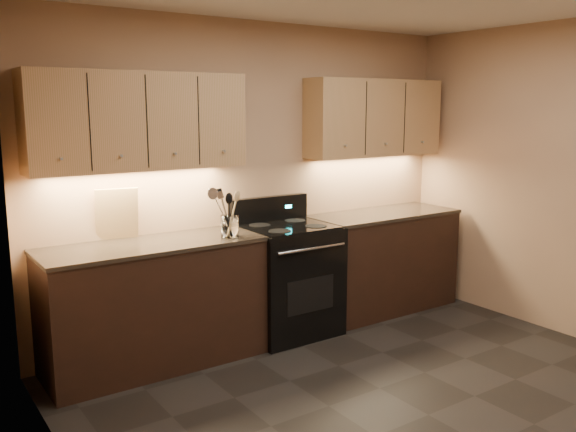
# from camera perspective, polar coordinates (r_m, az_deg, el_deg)

# --- Properties ---
(floor) EXTENTS (4.00, 4.00, 0.00)m
(floor) POSITION_cam_1_polar(r_m,az_deg,el_deg) (4.11, 13.01, -17.68)
(floor) COLOR black
(floor) RESTS_ON ground
(wall_back) EXTENTS (4.00, 0.04, 2.60)m
(wall_back) POSITION_cam_1_polar(r_m,az_deg,el_deg) (5.22, -2.78, 3.55)
(wall_back) COLOR tan
(wall_back) RESTS_ON ground
(wall_left) EXTENTS (0.04, 4.00, 2.60)m
(wall_left) POSITION_cam_1_polar(r_m,az_deg,el_deg) (2.59, -17.25, -3.74)
(wall_left) COLOR tan
(wall_left) RESTS_ON ground
(counter_left) EXTENTS (1.62, 0.62, 0.93)m
(counter_left) POSITION_cam_1_polar(r_m,az_deg,el_deg) (4.65, -12.40, -8.06)
(counter_left) COLOR black
(counter_left) RESTS_ON ground
(counter_right) EXTENTS (1.46, 0.62, 0.93)m
(counter_right) POSITION_cam_1_polar(r_m,az_deg,el_deg) (5.85, 8.76, -4.15)
(counter_right) COLOR black
(counter_right) RESTS_ON ground
(stove) EXTENTS (0.76, 0.68, 1.14)m
(stove) POSITION_cam_1_polar(r_m,az_deg,el_deg) (5.16, -0.07, -5.82)
(stove) COLOR black
(stove) RESTS_ON ground
(upper_cab_left) EXTENTS (1.60, 0.30, 0.70)m
(upper_cab_left) POSITION_cam_1_polar(r_m,az_deg,el_deg) (4.56, -13.77, 8.61)
(upper_cab_left) COLOR tan
(upper_cab_left) RESTS_ON wall_back
(upper_cab_right) EXTENTS (1.44, 0.30, 0.70)m
(upper_cab_right) POSITION_cam_1_polar(r_m,az_deg,el_deg) (5.78, 8.10, 9.07)
(upper_cab_right) COLOR tan
(upper_cab_right) RESTS_ON wall_back
(outlet_plate) EXTENTS (0.08, 0.01, 0.12)m
(outlet_plate) POSITION_cam_1_polar(r_m,az_deg,el_deg) (4.70, -16.33, 0.18)
(outlet_plate) COLOR #B2B5BA
(outlet_plate) RESTS_ON wall_back
(utensil_crock) EXTENTS (0.17, 0.17, 0.17)m
(utensil_crock) POSITION_cam_1_polar(r_m,az_deg,el_deg) (4.62, -5.49, -1.02)
(utensil_crock) COLOR white
(utensil_crock) RESTS_ON counter_left
(cutting_board) EXTENTS (0.32, 0.14, 0.39)m
(cutting_board) POSITION_cam_1_polar(r_m,az_deg,el_deg) (4.67, -15.72, 0.19)
(cutting_board) COLOR tan
(cutting_board) RESTS_ON counter_left
(wooden_spoon) EXTENTS (0.18, 0.10, 0.34)m
(wooden_spoon) POSITION_cam_1_polar(r_m,az_deg,el_deg) (4.58, -5.71, 0.23)
(wooden_spoon) COLOR tan
(wooden_spoon) RESTS_ON utensil_crock
(black_spoon) EXTENTS (0.09, 0.12, 0.33)m
(black_spoon) POSITION_cam_1_polar(r_m,az_deg,el_deg) (4.63, -5.58, 0.24)
(black_spoon) COLOR black
(black_spoon) RESTS_ON utensil_crock
(black_turner) EXTENTS (0.14, 0.19, 0.39)m
(black_turner) POSITION_cam_1_polar(r_m,az_deg,el_deg) (4.58, -5.35, 0.48)
(black_turner) COLOR black
(black_turner) RESTS_ON utensil_crock
(steel_spatula) EXTENTS (0.19, 0.14, 0.36)m
(steel_spatula) POSITION_cam_1_polar(r_m,az_deg,el_deg) (4.61, -5.34, 0.40)
(steel_spatula) COLOR silver
(steel_spatula) RESTS_ON utensil_crock
(steel_skimmer) EXTENTS (0.23, 0.15, 0.39)m
(steel_skimmer) POSITION_cam_1_polar(r_m,az_deg,el_deg) (4.61, -5.22, 0.53)
(steel_skimmer) COLOR silver
(steel_skimmer) RESTS_ON utensil_crock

